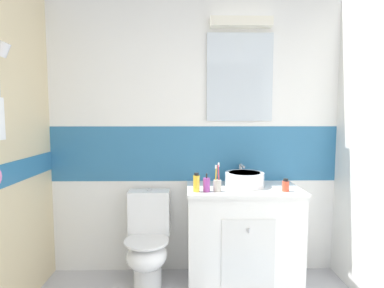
% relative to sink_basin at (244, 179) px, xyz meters
% --- Properties ---
extents(wall_back_tiled, '(3.20, 0.20, 2.50)m').
position_rel_sink_basin_xyz_m(wall_back_tiled, '(-0.41, 0.27, 0.35)').
color(wall_back_tiled, white).
rests_on(wall_back_tiled, ground_plane).
extents(vanity_cabinet, '(0.94, 0.54, 0.85)m').
position_rel_sink_basin_xyz_m(vanity_cabinet, '(-0.02, -0.03, -0.49)').
color(vanity_cabinet, white).
rests_on(vanity_cabinet, ground_plane).
extents(sink_basin, '(0.33, 0.37, 0.17)m').
position_rel_sink_basin_xyz_m(sink_basin, '(0.00, 0.00, 0.00)').
color(sink_basin, white).
rests_on(sink_basin, vanity_cabinet).
extents(toilet, '(0.37, 0.50, 0.80)m').
position_rel_sink_basin_xyz_m(toilet, '(-0.82, -0.02, -0.54)').
color(toilet, white).
rests_on(toilet, ground_plane).
extents(toothbrush_cup, '(0.06, 0.06, 0.23)m').
position_rel_sink_basin_xyz_m(toothbrush_cup, '(-0.25, -0.18, -0.01)').
color(toothbrush_cup, '#B2ADA3').
rests_on(toothbrush_cup, vanity_cabinet).
extents(soap_dispenser, '(0.06, 0.06, 0.15)m').
position_rel_sink_basin_xyz_m(soap_dispenser, '(-0.33, -0.18, -0.01)').
color(soap_dispenser, '#993F99').
rests_on(soap_dispenser, vanity_cabinet).
extents(lotion_bottle_short, '(0.05, 0.05, 0.10)m').
position_rel_sink_basin_xyz_m(lotion_bottle_short, '(0.29, -0.19, -0.02)').
color(lotion_bottle_short, '#D84C33').
rests_on(lotion_bottle_short, vanity_cabinet).
extents(deodorant_spray_can, '(0.05, 0.05, 0.15)m').
position_rel_sink_basin_xyz_m(deodorant_spray_can, '(-0.41, -0.19, 0.01)').
color(deodorant_spray_can, yellow).
rests_on(deodorant_spray_can, vanity_cabinet).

